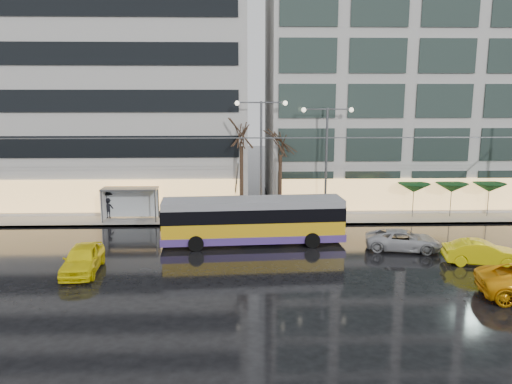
{
  "coord_description": "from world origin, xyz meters",
  "views": [
    {
      "loc": [
        0.45,
        -26.98,
        9.51
      ],
      "look_at": [
        1.43,
        5.0,
        3.35
      ],
      "focal_mm": 35.0,
      "sensor_mm": 36.0,
      "label": 1
    }
  ],
  "objects_px": {
    "trolleybus": "(253,222)",
    "taxi_a": "(83,259)",
    "street_lamp_near": "(261,143)",
    "bus_shelter": "(126,197)"
  },
  "relations": [
    {
      "from": "trolleybus",
      "to": "street_lamp_near",
      "type": "height_order",
      "value": "street_lamp_near"
    },
    {
      "from": "trolleybus",
      "to": "taxi_a",
      "type": "relative_size",
      "value": 2.64
    },
    {
      "from": "bus_shelter",
      "to": "street_lamp_near",
      "type": "relative_size",
      "value": 0.47
    },
    {
      "from": "street_lamp_near",
      "to": "taxi_a",
      "type": "distance_m",
      "value": 16.2
    },
    {
      "from": "trolleybus",
      "to": "taxi_a",
      "type": "xyz_separation_m",
      "value": [
        -9.46,
        -5.07,
        -0.71
      ]
    },
    {
      "from": "trolleybus",
      "to": "street_lamp_near",
      "type": "relative_size",
      "value": 1.31
    },
    {
      "from": "trolleybus",
      "to": "street_lamp_near",
      "type": "bearing_deg",
      "value": 83.0
    },
    {
      "from": "trolleybus",
      "to": "street_lamp_near",
      "type": "xyz_separation_m",
      "value": [
        0.78,
        6.36,
        4.52
      ]
    },
    {
      "from": "trolleybus",
      "to": "street_lamp_near",
      "type": "distance_m",
      "value": 7.84
    },
    {
      "from": "bus_shelter",
      "to": "street_lamp_near",
      "type": "xyz_separation_m",
      "value": [
        10.38,
        0.11,
        4.03
      ]
    }
  ]
}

